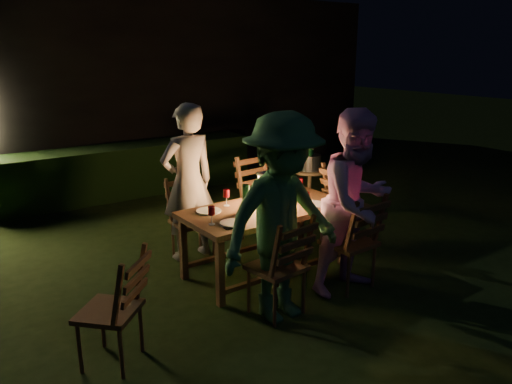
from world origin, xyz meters
TOP-DOWN VIEW (x-y plane):
  - garden_envelope at (-0.01, 6.15)m, footprint 40.00×40.00m
  - dining_table at (-0.37, 0.09)m, footprint 1.74×0.90m
  - chair_near_left at (-0.79, -0.69)m, footprint 0.49×0.52m
  - chair_near_right at (0.10, -0.66)m, footprint 0.48×0.51m
  - chair_far_left at (-0.84, 0.85)m, footprint 0.42×0.45m
  - chair_far_right at (0.16, 0.88)m, footprint 0.54×0.57m
  - chair_end at (0.86, 0.13)m, footprint 0.51×0.47m
  - chair_spare at (-2.24, -0.57)m, footprint 0.61×0.61m
  - person_house_side at (-0.84, 0.90)m, footprint 0.65×0.43m
  - person_opp_right at (0.10, -0.71)m, footprint 0.88×0.69m
  - person_opp_left at (-0.80, -0.74)m, footprint 1.18×0.70m
  - lantern at (-0.32, 0.15)m, footprint 0.16×0.16m
  - plate_far_left at (-0.92, 0.30)m, footprint 0.25×0.25m
  - plate_near_left at (-0.91, -0.14)m, footprint 0.25×0.25m
  - plate_far_right at (0.08, 0.33)m, footprint 0.25×0.25m
  - plate_near_right at (0.09, -0.11)m, footprint 0.25×0.25m
  - wineglass_a at (-0.67, 0.37)m, footprint 0.06×0.06m
  - wineglass_b at (-1.08, -0.04)m, footprint 0.06×0.06m
  - wineglass_c at (-0.06, -0.18)m, footprint 0.06×0.06m
  - wineglass_d at (0.25, 0.29)m, footprint 0.06×0.06m
  - wineglass_e at (-0.46, -0.21)m, footprint 0.06×0.06m
  - bottle_table at (-0.62, 0.09)m, footprint 0.07×0.07m
  - napkin_left at (-0.51, -0.23)m, footprint 0.18×0.14m
  - napkin_right at (0.19, -0.19)m, footprint 0.18×0.14m
  - phone at (-0.98, -0.22)m, footprint 0.14×0.07m
  - side_table at (1.34, 1.39)m, footprint 0.46×0.46m
  - ice_bucket at (1.34, 1.39)m, footprint 0.30×0.30m
  - bottle_bucket_a at (1.29, 1.35)m, footprint 0.07×0.07m
  - bottle_bucket_b at (1.39, 1.43)m, footprint 0.07×0.07m

SIDE VIEW (x-z plane):
  - chair_spare at x=-2.24m, z-range -0.19..0.75m
  - chair_far_left at x=-0.84m, z-range -0.19..0.75m
  - chair_near_left at x=-0.79m, z-range -0.19..0.78m
  - chair_near_right at x=0.10m, z-range -0.20..0.81m
  - chair_end at x=0.86m, z-range -0.21..0.84m
  - chair_far_right at x=0.16m, z-range -0.21..0.85m
  - side_table at x=1.34m, z-range 0.24..0.85m
  - dining_table at x=-0.37m, z-range 0.29..1.00m
  - phone at x=-0.98m, z-range 0.71..0.72m
  - napkin_left at x=-0.51m, z-range 0.71..0.73m
  - napkin_right at x=0.19m, z-range 0.71..0.73m
  - plate_far_left at x=-0.92m, z-range 0.71..0.73m
  - plate_near_left at x=-0.91m, z-range 0.71..0.73m
  - plate_far_right at x=0.08m, z-range 0.71..0.73m
  - plate_near_right at x=0.09m, z-range 0.71..0.73m
  - ice_bucket at x=1.34m, z-range 0.62..0.84m
  - bottle_bucket_a at x=1.29m, z-range 0.62..0.94m
  - bottle_bucket_b at x=1.39m, z-range 0.62..0.94m
  - wineglass_a at x=-0.67m, z-range 0.71..0.89m
  - wineglass_b at x=-1.08m, z-range 0.71..0.89m
  - wineglass_c at x=-0.06m, z-range 0.71..0.89m
  - wineglass_d at x=0.25m, z-range 0.71..0.89m
  - wineglass_e at x=-0.46m, z-range 0.71..0.89m
  - bottle_table at x=-0.62m, z-range 0.71..0.99m
  - person_house_side at x=-0.84m, z-range 0.00..1.74m
  - lantern at x=-0.32m, z-range 0.70..1.05m
  - person_opp_right at x=0.10m, z-range 0.00..1.77m
  - person_opp_left at x=-0.80m, z-range 0.00..1.81m
  - garden_envelope at x=-0.01m, z-range -0.02..3.18m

